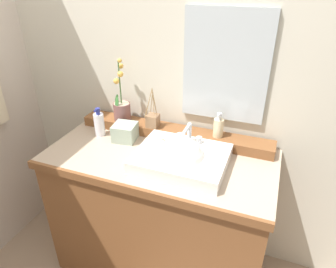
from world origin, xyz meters
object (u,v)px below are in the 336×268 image
object	(u,v)px
sink_basin	(181,160)
soap_bar	(165,137)
soap_dispenser	(218,127)
potted_plant	(122,107)
reed_diffuser	(153,120)
lotion_bottle	(99,124)
tissue_box	(125,132)

from	to	relation	value
sink_basin	soap_bar	size ratio (longest dim) A/B	6.65
soap_dispenser	potted_plant	bearing A→B (deg)	-179.86
sink_basin	soap_dispenser	world-z (taller)	soap_dispenser
soap_dispenser	reed_diffuser	xyz separation A→B (m)	(-0.39, -0.02, -0.02)
soap_dispenser	lotion_bottle	xyz separation A→B (m)	(-0.70, -0.13, -0.04)
soap_bar	tissue_box	xyz separation A→B (m)	(-0.27, 0.03, -0.03)
soap_bar	potted_plant	xyz separation A→B (m)	(-0.35, 0.15, 0.06)
sink_basin	reed_diffuser	xyz separation A→B (m)	(-0.26, 0.25, 0.07)
sink_basin	soap_bar	world-z (taller)	sink_basin
soap_dispenser	tissue_box	bearing A→B (deg)	-166.16
soap_dispenser	lotion_bottle	distance (m)	0.71
potted_plant	lotion_bottle	bearing A→B (deg)	-123.59
potted_plant	lotion_bottle	size ratio (longest dim) A/B	2.20
tissue_box	sink_basin	bearing A→B (deg)	-19.23
potted_plant	reed_diffuser	xyz separation A→B (m)	(0.22, -0.02, -0.04)
potted_plant	soap_dispenser	distance (m)	0.61
sink_basin	soap_dispenser	bearing A→B (deg)	64.02
potted_plant	tissue_box	bearing A→B (deg)	-56.52
sink_basin	soap_bar	bearing A→B (deg)	138.73
soap_bar	sink_basin	bearing A→B (deg)	-41.27
sink_basin	soap_dispenser	size ratio (longest dim) A/B	3.21
soap_dispenser	soap_bar	bearing A→B (deg)	-149.05
soap_dispenser	reed_diffuser	size ratio (longest dim) A/B	0.59
sink_basin	reed_diffuser	size ratio (longest dim) A/B	1.90
sink_basin	tissue_box	bearing A→B (deg)	160.77
soap_dispenser	reed_diffuser	world-z (taller)	reed_diffuser
soap_bar	reed_diffuser	bearing A→B (deg)	134.95
tissue_box	lotion_bottle	bearing A→B (deg)	-178.94
soap_dispenser	reed_diffuser	distance (m)	0.39
soap_bar	tissue_box	distance (m)	0.27
sink_basin	soap_bar	xyz separation A→B (m)	(-0.13, 0.11, 0.05)
reed_diffuser	lotion_bottle	distance (m)	0.33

